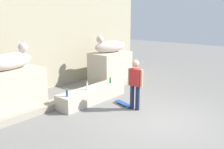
{
  "coord_description": "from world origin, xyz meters",
  "views": [
    {
      "loc": [
        -6.09,
        -3.41,
        3.06
      ],
      "look_at": [
        0.13,
        1.84,
        1.1
      ],
      "focal_mm": 39.69,
      "sensor_mm": 36.0,
      "label": 1
    }
  ],
  "objects_px": {
    "bottle_green": "(110,80)",
    "bottle_blue": "(67,93)",
    "statue_reclining_right": "(110,46)",
    "skater": "(135,83)",
    "bottle_clear": "(87,86)",
    "skateboard": "(124,104)",
    "statue_reclining_left": "(10,60)"
  },
  "relations": [
    {
      "from": "skater",
      "to": "bottle_clear",
      "type": "relative_size",
      "value": 5.44
    },
    {
      "from": "statue_reclining_right",
      "to": "skater",
      "type": "distance_m",
      "value": 3.58
    },
    {
      "from": "bottle_clear",
      "to": "bottle_blue",
      "type": "height_order",
      "value": "bottle_clear"
    },
    {
      "from": "statue_reclining_left",
      "to": "bottle_blue",
      "type": "distance_m",
      "value": 2.01
    },
    {
      "from": "statue_reclining_right",
      "to": "statue_reclining_left",
      "type": "bearing_deg",
      "value": 14.29
    },
    {
      "from": "statue_reclining_left",
      "to": "skater",
      "type": "height_order",
      "value": "statue_reclining_left"
    },
    {
      "from": "skater",
      "to": "bottle_blue",
      "type": "xyz_separation_m",
      "value": [
        -1.53,
        1.59,
        -0.31
      ]
    },
    {
      "from": "skateboard",
      "to": "bottle_green",
      "type": "distance_m",
      "value": 1.32
    },
    {
      "from": "statue_reclining_right",
      "to": "skater",
      "type": "bearing_deg",
      "value": 68.71
    },
    {
      "from": "statue_reclining_left",
      "to": "bottle_green",
      "type": "xyz_separation_m",
      "value": [
        3.28,
        -1.26,
        -1.09
      ]
    },
    {
      "from": "statue_reclining_right",
      "to": "skateboard",
      "type": "bearing_deg",
      "value": 63.97
    },
    {
      "from": "bottle_blue",
      "to": "statue_reclining_right",
      "type": "bearing_deg",
      "value": 19.32
    },
    {
      "from": "skateboard",
      "to": "bottle_clear",
      "type": "height_order",
      "value": "bottle_clear"
    },
    {
      "from": "skater",
      "to": "skateboard",
      "type": "relative_size",
      "value": 2.03
    },
    {
      "from": "skateboard",
      "to": "skater",
      "type": "bearing_deg",
      "value": 9.92
    },
    {
      "from": "bottle_blue",
      "to": "bottle_green",
      "type": "bearing_deg",
      "value": -0.35
    },
    {
      "from": "skater",
      "to": "bottle_clear",
      "type": "xyz_separation_m",
      "value": [
        -0.6,
        1.62,
        -0.3
      ]
    },
    {
      "from": "statue_reclining_left",
      "to": "skater",
      "type": "distance_m",
      "value": 3.98
    },
    {
      "from": "statue_reclining_right",
      "to": "bottle_green",
      "type": "distance_m",
      "value": 2.2
    },
    {
      "from": "statue_reclining_left",
      "to": "skateboard",
      "type": "bearing_deg",
      "value": -49.33
    },
    {
      "from": "skater",
      "to": "bottle_green",
      "type": "distance_m",
      "value": 1.72
    },
    {
      "from": "statue_reclining_right",
      "to": "bottle_green",
      "type": "bearing_deg",
      "value": 55.68
    },
    {
      "from": "bottle_clear",
      "to": "skateboard",
      "type": "bearing_deg",
      "value": -59.93
    },
    {
      "from": "bottle_green",
      "to": "bottle_blue",
      "type": "relative_size",
      "value": 0.96
    },
    {
      "from": "skater",
      "to": "bottle_blue",
      "type": "relative_size",
      "value": 6.06
    },
    {
      "from": "bottle_clear",
      "to": "bottle_blue",
      "type": "bearing_deg",
      "value": -178.1
    },
    {
      "from": "skateboard",
      "to": "statue_reclining_right",
      "type": "bearing_deg",
      "value": 155.14
    },
    {
      "from": "skateboard",
      "to": "bottle_green",
      "type": "bearing_deg",
      "value": 168.29
    },
    {
      "from": "statue_reclining_left",
      "to": "bottle_clear",
      "type": "distance_m",
      "value": 2.64
    },
    {
      "from": "bottle_green",
      "to": "bottle_blue",
      "type": "bearing_deg",
      "value": 179.65
    },
    {
      "from": "bottle_green",
      "to": "bottle_blue",
      "type": "height_order",
      "value": "bottle_blue"
    },
    {
      "from": "statue_reclining_right",
      "to": "bottle_green",
      "type": "relative_size",
      "value": 6.39
    }
  ]
}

